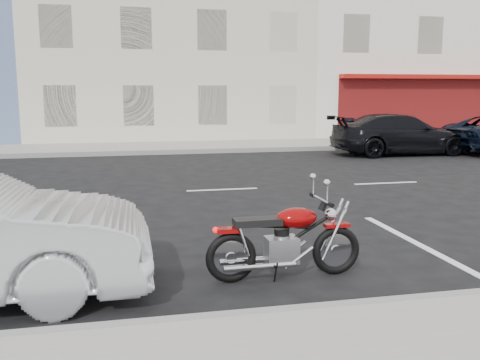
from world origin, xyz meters
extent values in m
plane|color=black|center=(0.00, 0.00, 0.00)|extent=(120.00, 120.00, 0.00)
cube|color=gray|center=(-5.00, 8.70, 0.07)|extent=(80.00, 3.40, 0.15)
cube|color=gray|center=(-5.00, -7.00, 0.08)|extent=(80.00, 0.12, 0.16)
cube|color=gray|center=(-5.00, 7.00, 0.08)|extent=(80.00, 0.12, 0.16)
cube|color=beige|center=(-2.00, 16.30, 5.75)|extent=(12.00, 12.00, 11.50)
cube|color=silver|center=(11.00, 16.30, 6.25)|extent=(14.00, 12.00, 12.50)
torus|color=black|center=(-0.99, -5.78, 0.29)|extent=(0.60, 0.10, 0.60)
torus|color=black|center=(-2.29, -5.79, 0.29)|extent=(0.60, 0.10, 0.60)
cube|color=#7A0405|center=(-0.99, -5.78, 0.60)|extent=(0.30, 0.12, 0.04)
cube|color=#7A0405|center=(-2.32, -5.79, 0.62)|extent=(0.27, 0.15, 0.05)
cube|color=gray|center=(-1.68, -5.79, 0.34)|extent=(0.38, 0.27, 0.30)
ellipsoid|color=#7A0405|center=(-1.50, -5.78, 0.71)|extent=(0.50, 0.31, 0.24)
cube|color=black|center=(-1.98, -5.79, 0.70)|extent=(0.56, 0.24, 0.08)
cylinder|color=silver|center=(-1.20, -5.78, 0.92)|extent=(0.04, 0.63, 0.03)
sphere|color=silver|center=(-1.07, -5.78, 0.73)|extent=(0.15, 0.15, 0.15)
cylinder|color=silver|center=(-1.97, -5.91, 0.20)|extent=(0.85, 0.08, 0.07)
cylinder|color=silver|center=(-1.98, -5.66, 0.20)|extent=(0.85, 0.08, 0.07)
cylinder|color=silver|center=(-1.04, -5.78, 0.55)|extent=(0.34, 0.04, 0.71)
cylinder|color=black|center=(-1.48, -5.78, 0.49)|extent=(0.72, 0.05, 0.44)
imported|color=black|center=(5.24, 5.27, 0.70)|extent=(4.85, 2.02, 1.40)
camera|label=1|loc=(-4.12, -11.61, 2.20)|focal=40.00mm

